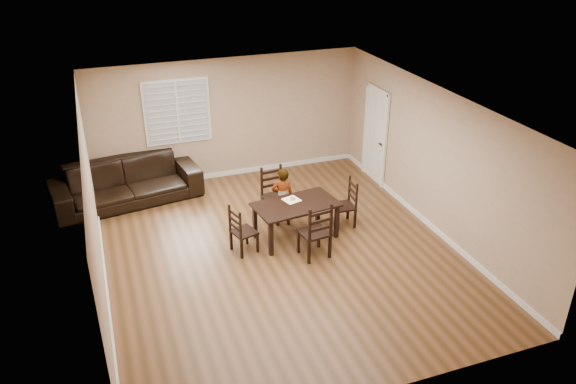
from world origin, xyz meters
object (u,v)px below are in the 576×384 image
at_px(donut, 292,198).
at_px(sofa, 126,182).
at_px(child, 282,197).
at_px(chair_far, 318,235).
at_px(chair_left, 239,233).
at_px(dining_table, 296,208).
at_px(chair_near, 273,194).
at_px(chair_right, 349,204).

distance_m(donut, sofa, 3.67).
height_order(child, donut, child).
relative_size(chair_far, chair_left, 1.17).
relative_size(donut, sofa, 0.04).
xyz_separation_m(chair_far, donut, (-0.11, 0.98, 0.25)).
bearing_deg(chair_far, dining_table, -89.87).
bearing_deg(dining_table, chair_near, 89.80).
xyz_separation_m(chair_near, chair_left, (-1.01, -1.13, -0.06)).
distance_m(chair_right, child, 1.29).
height_order(dining_table, chair_right, chair_right).
xyz_separation_m(dining_table, sofa, (-2.78, 2.55, -0.18)).
distance_m(chair_left, sofa, 3.18).
distance_m(dining_table, chair_right, 1.16).
bearing_deg(chair_far, chair_near, -89.96).
bearing_deg(dining_table, child, 90.00).
bearing_deg(dining_table, chair_right, -1.09).
bearing_deg(sofa, chair_left, -67.69).
height_order(chair_near, chair_right, chair_near).
bearing_deg(sofa, chair_far, -58.36).
xyz_separation_m(dining_table, chair_near, (-0.12, 0.96, -0.14)).
height_order(dining_table, chair_left, chair_left).
bearing_deg(child, dining_table, 104.37).
relative_size(dining_table, sofa, 0.54).
relative_size(chair_near, donut, 9.25).
height_order(donut, sofa, sofa).
bearing_deg(child, chair_far, 104.35).
bearing_deg(chair_left, donut, -89.76).
xyz_separation_m(dining_table, child, (-0.07, 0.54, -0.02)).
relative_size(chair_far, sofa, 0.36).
relative_size(chair_left, chair_right, 0.97).
height_order(chair_near, chair_far, chair_far).
distance_m(dining_table, donut, 0.21).
bearing_deg(child, chair_right, 168.03).
distance_m(chair_far, chair_right, 1.39).
relative_size(child, donut, 10.52).
xyz_separation_m(chair_right, child, (-1.21, 0.41, 0.17)).
bearing_deg(chair_far, chair_right, -145.14).
bearing_deg(chair_right, chair_left, -79.02).
relative_size(dining_table, chair_near, 1.54).
bearing_deg(donut, dining_table, -88.95).
bearing_deg(dining_table, chair_far, -90.02).
distance_m(chair_near, child, 0.44).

